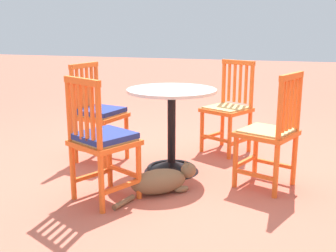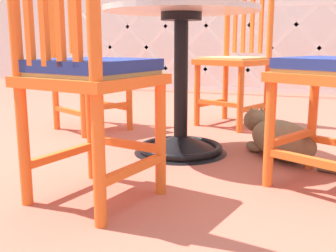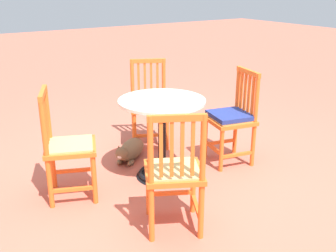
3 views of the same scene
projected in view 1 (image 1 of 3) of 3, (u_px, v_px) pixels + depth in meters
The scene contains 7 objects.
ground_plane at pixel (161, 167), 3.77m from camera, with size 24.00×24.00×0.00m, color #BC604C.
cafe_table at pixel (172, 140), 3.59m from camera, with size 0.76×0.76×0.73m.
orange_chair_facing_out at pixel (102, 141), 2.96m from camera, with size 0.54×0.54×0.91m.
orange_chair_tucked_in at pixel (270, 134), 3.21m from camera, with size 0.52×0.52×0.91m.
orange_chair_at_corner at pixel (228, 109), 4.14m from camera, with size 0.54×0.54×0.91m.
orange_chair_by_planter at pixel (99, 114), 3.84m from camera, with size 0.48×0.48×0.91m.
tabby_cat at pixel (163, 181), 3.16m from camera, with size 0.61×0.49×0.23m.
Camera 1 is at (3.40, 1.10, 1.25)m, focal length 44.35 mm.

